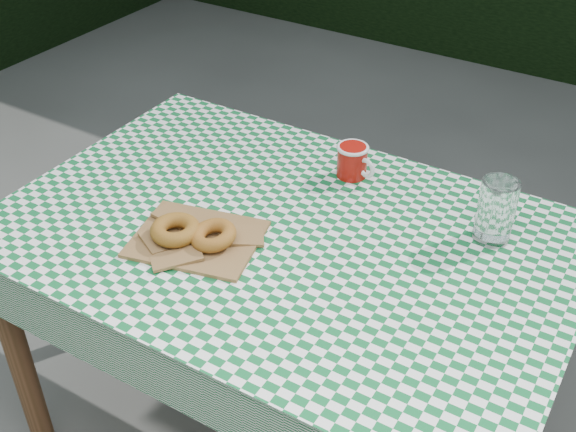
% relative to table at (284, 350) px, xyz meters
% --- Properties ---
extents(table, '(1.27, 0.86, 0.75)m').
position_rel_table_xyz_m(table, '(0.00, 0.00, 0.00)').
color(table, brown).
rests_on(table, ground).
extents(tablecloth, '(1.29, 0.88, 0.01)m').
position_rel_table_xyz_m(tablecloth, '(0.00, -0.00, 0.38)').
color(tablecloth, '#0E5D2C').
rests_on(tablecloth, table).
extents(paper_bag, '(0.31, 0.27, 0.01)m').
position_rel_table_xyz_m(paper_bag, '(-0.14, -0.13, 0.39)').
color(paper_bag, brown).
rests_on(paper_bag, tablecloth).
extents(bagel_front, '(0.13, 0.13, 0.03)m').
position_rel_table_xyz_m(bagel_front, '(-0.18, -0.16, 0.41)').
color(bagel_front, brown).
rests_on(bagel_front, paper_bag).
extents(bagel_back, '(0.14, 0.14, 0.03)m').
position_rel_table_xyz_m(bagel_back, '(-0.10, -0.13, 0.41)').
color(bagel_back, brown).
rests_on(bagel_back, paper_bag).
extents(coffee_mug, '(0.18, 0.18, 0.08)m').
position_rel_table_xyz_m(coffee_mug, '(0.02, 0.29, 0.42)').
color(coffee_mug, '#9B110A').
rests_on(coffee_mug, tablecloth).
extents(drinking_glass, '(0.11, 0.11, 0.15)m').
position_rel_table_xyz_m(drinking_glass, '(0.40, 0.22, 0.45)').
color(drinking_glass, white).
rests_on(drinking_glass, tablecloth).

